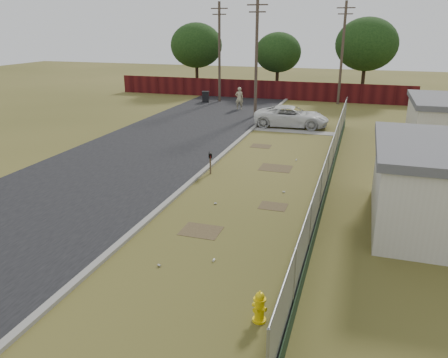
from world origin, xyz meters
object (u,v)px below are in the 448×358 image
(fire_hydrant, at_px, (259,307))
(pedestrian, at_px, (239,98))
(pickup_truck, at_px, (291,117))
(mailbox, at_px, (210,157))
(trash_bin, at_px, (206,97))

(fire_hydrant, bearing_deg, pedestrian, 106.79)
(pickup_truck, bearing_deg, mailbox, 166.54)
(fire_hydrant, bearing_deg, trash_bin, 112.25)
(fire_hydrant, bearing_deg, mailbox, 115.37)
(pedestrian, distance_m, trash_bin, 4.97)
(trash_bin, bearing_deg, pickup_truck, -40.75)
(pickup_truck, relative_size, trash_bin, 5.17)
(mailbox, relative_size, trash_bin, 1.07)
(mailbox, relative_size, pedestrian, 0.57)
(mailbox, height_order, trash_bin, mailbox)
(mailbox, bearing_deg, pedestrian, 101.22)
(mailbox, distance_m, pickup_truck, 12.05)
(fire_hydrant, relative_size, mailbox, 0.78)
(fire_hydrant, height_order, pickup_truck, pickup_truck)
(trash_bin, bearing_deg, pedestrian, -33.74)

